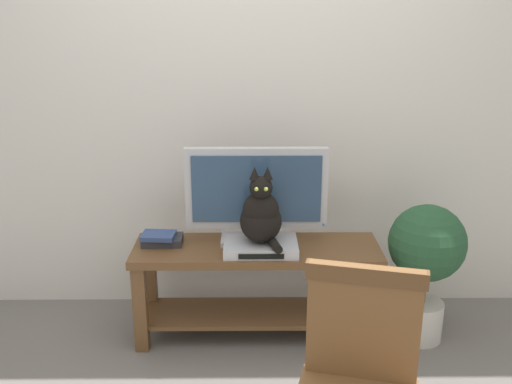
% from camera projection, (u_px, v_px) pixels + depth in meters
% --- Properties ---
extents(back_wall, '(7.00, 0.12, 2.80)m').
position_uv_depth(back_wall, '(250.00, 74.00, 3.30)').
color(back_wall, silver).
rests_on(back_wall, ground).
extents(tv_stand, '(1.33, 0.41, 0.53)m').
position_uv_depth(tv_stand, '(256.00, 275.00, 3.17)').
color(tv_stand, brown).
rests_on(tv_stand, ground).
extents(tv, '(0.76, 0.20, 0.53)m').
position_uv_depth(tv, '(256.00, 194.00, 3.11)').
color(tv, '#B7B7BC').
rests_on(tv, tv_stand).
extents(media_box, '(0.39, 0.28, 0.05)m').
position_uv_depth(media_box, '(260.00, 246.00, 3.06)').
color(media_box, '#BCBCC1').
rests_on(media_box, tv_stand).
extents(cat, '(0.22, 0.29, 0.42)m').
position_uv_depth(cat, '(260.00, 215.00, 3.00)').
color(cat, black).
rests_on(cat, media_box).
extents(wooden_chair, '(0.50, 0.50, 0.94)m').
position_uv_depth(wooden_chair, '(357.00, 383.00, 1.95)').
color(wooden_chair, brown).
rests_on(wooden_chair, ground).
extents(book_stack, '(0.22, 0.17, 0.07)m').
position_uv_depth(book_stack, '(161.00, 239.00, 3.15)').
color(book_stack, '#2D2D33').
rests_on(book_stack, tv_stand).
extents(potted_plant, '(0.41, 0.41, 0.78)m').
position_uv_depth(potted_plant, '(425.00, 256.00, 3.09)').
color(potted_plant, beige).
rests_on(potted_plant, ground).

